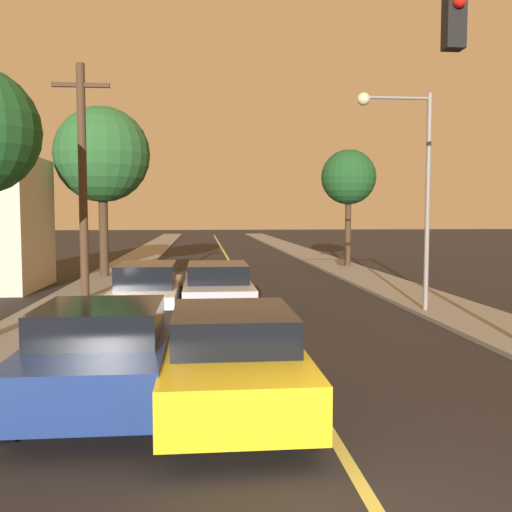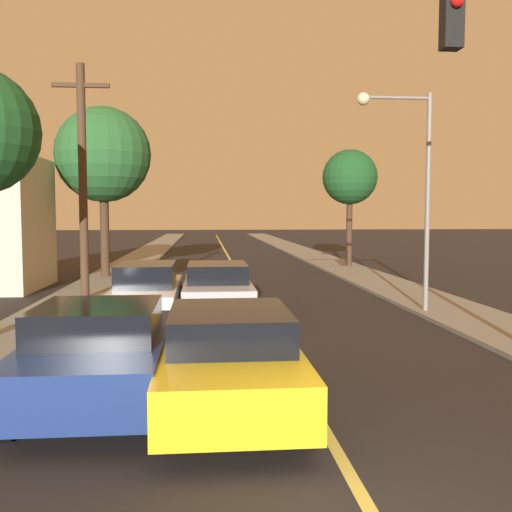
{
  "view_description": "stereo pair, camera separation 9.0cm",
  "coord_description": "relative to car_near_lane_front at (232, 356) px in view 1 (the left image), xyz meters",
  "views": [
    {
      "loc": [
        -1.69,
        -4.83,
        2.92
      ],
      "look_at": [
        0.0,
        12.86,
        1.6
      ],
      "focal_mm": 40.0,
      "sensor_mm": 36.0,
      "label": 1
    },
    {
      "loc": [
        -1.6,
        -4.84,
        2.92
      ],
      "look_at": [
        0.0,
        12.86,
        1.6
      ],
      "focal_mm": 40.0,
      "sensor_mm": 36.0,
      "label": 2
    }
  ],
  "objects": [
    {
      "name": "utility_pole_left",
      "position": [
        -3.8,
        8.28,
        2.99
      ],
      "size": [
        1.6,
        0.24,
        7.01
      ],
      "color": "#422D1E",
      "rests_on": "ground"
    },
    {
      "name": "car_near_lane_front",
      "position": [
        0.0,
        0.0,
        0.0
      ],
      "size": [
        2.08,
        4.87,
        1.52
      ],
      "color": "gold",
      "rests_on": "ground"
    },
    {
      "name": "road_surface",
      "position": [
        1.24,
        32.42,
        -0.78
      ],
      "size": [
        8.89,
        80.0,
        0.01
      ],
      "color": "black",
      "rests_on": "ground"
    },
    {
      "name": "tree_right_near",
      "position": [
        7.39,
        21.61,
        4.05
      ],
      "size": [
        2.93,
        2.93,
        6.22
      ],
      "color": "#3D2B1C",
      "rests_on": "ground"
    },
    {
      "name": "car_near_lane_second",
      "position": [
        0.0,
        7.92,
        0.01
      ],
      "size": [
        2.01,
        4.89,
        1.51
      ],
      "color": "#A5A8B2",
      "rests_on": "ground"
    },
    {
      "name": "car_outer_lane_second",
      "position": [
        -1.96,
        7.52,
        0.01
      ],
      "size": [
        1.86,
        5.14,
        1.56
      ],
      "color": "white",
      "rests_on": "ground"
    },
    {
      "name": "sidewalk_right",
      "position": [
        6.94,
        32.42,
        -0.73
      ],
      "size": [
        2.5,
        80.0,
        0.12
      ],
      "color": "gray",
      "rests_on": "ground"
    },
    {
      "name": "sidewalk_left",
      "position": [
        -4.45,
        32.42,
        -0.73
      ],
      "size": [
        2.5,
        80.0,
        0.12
      ],
      "color": "gray",
      "rests_on": "ground"
    },
    {
      "name": "car_outer_lane_front",
      "position": [
        -1.96,
        0.33,
        0.02
      ],
      "size": [
        2.12,
        4.39,
        1.56
      ],
      "color": "navy",
      "rests_on": "ground"
    },
    {
      "name": "tree_left_far",
      "position": [
        -4.82,
        17.65,
        4.73
      ],
      "size": [
        4.22,
        4.22,
        7.53
      ],
      "color": "#3D2B1C",
      "rests_on": "ground"
    },
    {
      "name": "streetlamp_right",
      "position": [
        5.47,
        7.5,
        3.43
      ],
      "size": [
        2.18,
        0.36,
        6.22
      ],
      "color": "slate",
      "rests_on": "ground"
    }
  ]
}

